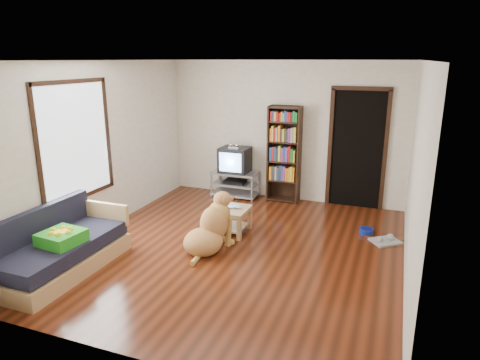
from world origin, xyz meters
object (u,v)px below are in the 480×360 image
(bookshelf, at_px, (284,149))
(dog, at_px, (211,229))
(laptop, at_px, (229,208))
(grey_rag, at_px, (386,241))
(dog_bowl, at_px, (366,231))
(green_cushion, at_px, (62,238))
(sofa, at_px, (61,251))
(tv_stand, at_px, (235,183))
(crt_tv, at_px, (235,159))
(coffee_table, at_px, (230,216))

(bookshelf, xyz_separation_m, dog, (-0.38, -2.50, -0.69))
(laptop, relative_size, grey_rag, 0.87)
(dog_bowl, height_order, grey_rag, dog_bowl)
(green_cushion, height_order, bookshelf, bookshelf)
(green_cushion, bearing_deg, dog_bowl, 43.73)
(grey_rag, relative_size, sofa, 0.22)
(dog_bowl, relative_size, tv_stand, 0.24)
(dog, bearing_deg, crt_tv, 103.24)
(laptop, relative_size, tv_stand, 0.39)
(grey_rag, bearing_deg, bookshelf, 144.89)
(tv_stand, xyz_separation_m, sofa, (-0.97, -3.63, -0.01))
(laptop, distance_m, dog, 0.65)
(grey_rag, distance_m, bookshelf, 2.57)
(dog, bearing_deg, dog_bowl, 34.38)
(green_cushion, distance_m, grey_rag, 4.49)
(dog_bowl, relative_size, sofa, 0.12)
(sofa, xyz_separation_m, dog, (1.54, 1.23, 0.05))
(green_cushion, distance_m, sofa, 0.28)
(dog_bowl, distance_m, crt_tv, 2.88)
(bookshelf, bearing_deg, tv_stand, -174.37)
(green_cushion, distance_m, dog, 1.94)
(tv_stand, bearing_deg, bookshelf, 5.63)
(crt_tv, height_order, coffee_table, crt_tv)
(bookshelf, bearing_deg, crt_tv, -175.68)
(laptop, distance_m, bookshelf, 1.98)
(bookshelf, bearing_deg, laptop, -100.86)
(grey_rag, bearing_deg, green_cushion, -146.89)
(dog_bowl, distance_m, tv_stand, 2.79)
(laptop, bearing_deg, bookshelf, 60.30)
(laptop, height_order, sofa, sofa)
(laptop, bearing_deg, tv_stand, 89.82)
(laptop, relative_size, sofa, 0.19)
(grey_rag, distance_m, sofa, 4.53)
(bookshelf, relative_size, coffee_table, 3.27)
(laptop, relative_size, crt_tv, 0.60)
(grey_rag, bearing_deg, dog, -153.99)
(bookshelf, bearing_deg, grey_rag, -35.11)
(green_cushion, relative_size, tv_stand, 0.51)
(laptop, xyz_separation_m, tv_stand, (-0.59, 1.76, -0.14))
(grey_rag, xyz_separation_m, crt_tv, (-2.89, 1.29, 0.73))
(coffee_table, bearing_deg, sofa, -129.52)
(green_cushion, distance_m, crt_tv, 3.84)
(crt_tv, xyz_separation_m, bookshelf, (0.95, 0.07, 0.26))
(crt_tv, height_order, dog, crt_tv)
(laptop, relative_size, bookshelf, 0.19)
(tv_stand, xyz_separation_m, bookshelf, (0.95, 0.09, 0.73))
(green_cushion, bearing_deg, tv_stand, 82.81)
(tv_stand, bearing_deg, crt_tv, 90.00)
(green_cushion, distance_m, bookshelf, 4.24)
(dog_bowl, height_order, crt_tv, crt_tv)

